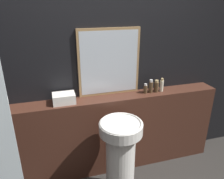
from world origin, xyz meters
TOP-DOWN VIEW (x-y plane):
  - wall_back at (0.00, 1.49)m, footprint 8.00×0.06m
  - vanity_counter at (0.00, 1.34)m, footprint 2.53×0.24m
  - pedestal_sink at (-0.03, 0.92)m, footprint 0.42×0.42m
  - mirror at (-0.00, 1.44)m, footprint 0.68×0.03m
  - towel_stack at (-0.51, 1.34)m, footprint 0.23×0.16m
  - shampoo_bottle at (0.40, 1.34)m, footprint 0.04×0.04m
  - conditioner_bottle at (0.46, 1.34)m, footprint 0.05×0.05m
  - lotion_bottle at (0.53, 1.34)m, footprint 0.05×0.05m
  - body_wash_bottle at (0.60, 1.34)m, footprint 0.04×0.04m

SIDE VIEW (x-z plane):
  - vanity_counter at x=0.00m, z-range 0.00..0.94m
  - pedestal_sink at x=-0.03m, z-range 0.05..0.92m
  - towel_stack at x=-0.51m, z-range 0.94..1.04m
  - shampoo_bottle at x=0.40m, z-range 0.94..1.05m
  - lotion_bottle at x=0.53m, z-range 0.94..1.08m
  - conditioner_bottle at x=0.46m, z-range 0.93..1.09m
  - body_wash_bottle at x=0.60m, z-range 0.93..1.09m
  - wall_back at x=0.00m, z-range 0.00..2.50m
  - mirror at x=0.00m, z-range 0.94..1.67m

